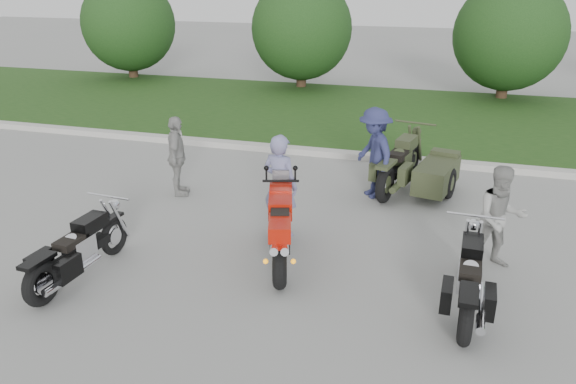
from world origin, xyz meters
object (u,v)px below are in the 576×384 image
(sportbike_red, at_px, (280,227))
(cruiser_right, at_px, (469,282))
(cruiser_left, at_px, (76,253))
(person_denim, at_px, (374,153))
(person_grey, at_px, (500,218))
(cruiser_sidecar, at_px, (421,171))
(person_stripe, at_px, (280,186))
(person_back, at_px, (177,157))

(sportbike_red, distance_m, cruiser_right, 2.76)
(cruiser_left, distance_m, person_denim, 5.68)
(cruiser_right, bearing_deg, cruiser_left, -170.32)
(person_grey, bearing_deg, sportbike_red, 177.91)
(cruiser_right, height_order, cruiser_sidecar, cruiser_sidecar)
(cruiser_right, height_order, person_grey, person_grey)
(sportbike_red, height_order, person_stripe, person_stripe)
(person_stripe, height_order, person_grey, person_stripe)
(cruiser_sidecar, distance_m, person_denim, 1.06)
(cruiser_right, bearing_deg, person_grey, 75.84)
(person_grey, bearing_deg, cruiser_left, -176.61)
(cruiser_right, distance_m, person_denim, 4.12)
(person_back, bearing_deg, person_denim, -95.52)
(cruiser_right, distance_m, person_grey, 1.48)
(cruiser_left, height_order, person_back, person_back)
(person_back, bearing_deg, cruiser_sidecar, -93.48)
(cruiser_right, distance_m, cruiser_sidecar, 4.21)
(cruiser_left, xyz_separation_m, person_stripe, (2.33, 2.26, 0.44))
(person_grey, xyz_separation_m, person_back, (-5.84, 1.30, 0.00))
(cruiser_left, relative_size, person_denim, 1.22)
(sportbike_red, xyz_separation_m, cruiser_sidecar, (1.81, 3.54, -0.14))
(sportbike_red, relative_size, cruiser_sidecar, 0.83)
(sportbike_red, xyz_separation_m, cruiser_right, (2.70, -0.57, -0.16))
(cruiser_left, height_order, cruiser_sidecar, cruiser_sidecar)
(cruiser_left, height_order, person_stripe, person_stripe)
(person_stripe, relative_size, person_back, 1.10)
(person_denim, bearing_deg, person_stripe, -63.77)
(person_back, bearing_deg, cruiser_left, 161.10)
(cruiser_left, xyz_separation_m, person_denim, (3.55, 4.41, 0.46))
(person_stripe, xyz_separation_m, person_back, (-2.44, 1.15, -0.08))
(person_stripe, distance_m, person_back, 2.70)
(cruiser_left, bearing_deg, person_back, 96.05)
(cruiser_sidecar, height_order, person_back, person_back)
(person_back, bearing_deg, person_stripe, -136.01)
(sportbike_red, bearing_deg, cruiser_left, -170.12)
(cruiser_sidecar, distance_m, person_stripe, 3.35)
(cruiser_sidecar, height_order, person_grey, person_grey)
(person_denim, relative_size, person_back, 1.12)
(sportbike_red, height_order, cruiser_right, sportbike_red)
(person_back, bearing_deg, sportbike_red, -148.51)
(cruiser_left, height_order, person_grey, person_grey)
(person_stripe, bearing_deg, person_back, -8.76)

